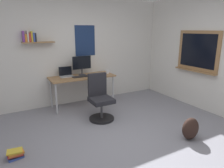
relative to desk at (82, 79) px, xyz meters
name	(u,v)px	position (x,y,z in m)	size (l,w,h in m)	color
ground_plane	(127,145)	(-0.05, -2.06, -0.67)	(5.20, 5.20, 0.00)	gray
wall_back	(73,51)	(-0.06, 0.38, 0.63)	(5.00, 0.30, 2.60)	silver
desk	(82,79)	(0.00, 0.00, 0.00)	(1.54, 0.61, 0.74)	#997047
office_chair	(100,100)	(0.03, -0.90, -0.26)	(0.52, 0.52, 0.95)	black
laptop	(66,74)	(-0.35, 0.15, 0.13)	(0.31, 0.21, 0.23)	#ADAFB5
monitor_primary	(82,64)	(0.04, 0.10, 0.34)	(0.46, 0.17, 0.46)	#38383D
keyboard	(80,77)	(-0.08, -0.08, 0.08)	(0.37, 0.13, 0.02)	black
computer_mouse	(91,75)	(0.20, -0.08, 0.09)	(0.10, 0.06, 0.03)	#262628
coffee_mug	(107,72)	(0.67, -0.03, 0.12)	(0.08, 0.08, 0.09)	silver
backpack	(190,129)	(1.00, -2.41, -0.47)	(0.32, 0.22, 0.39)	black
book_stack_on_floor	(15,154)	(-1.67, -1.55, -0.60)	(0.24, 0.19, 0.13)	#3851B2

